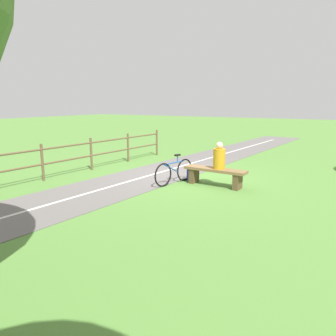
% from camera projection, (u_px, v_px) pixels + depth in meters
% --- Properties ---
extents(ground_plane, '(80.00, 80.00, 0.00)m').
position_uv_depth(ground_plane, '(186.00, 176.00, 10.54)').
color(ground_plane, '#548438').
extents(paved_path, '(5.44, 36.07, 0.02)m').
position_uv_depth(paved_path, '(60.00, 201.00, 7.85)').
color(paved_path, '#66605E').
rests_on(paved_path, ground_plane).
extents(path_centre_line, '(2.83, 31.89, 0.00)m').
position_uv_depth(path_centre_line, '(60.00, 201.00, 7.85)').
color(path_centre_line, silver).
rests_on(path_centre_line, paved_path).
extents(bench, '(1.85, 0.50, 0.52)m').
position_uv_depth(bench, '(215.00, 174.00, 9.28)').
color(bench, brown).
rests_on(bench, ground_plane).
extents(person_seated, '(0.35, 0.35, 0.77)m').
position_uv_depth(person_seated, '(219.00, 157.00, 9.12)').
color(person_seated, orange).
rests_on(person_seated, bench).
extents(bicycle, '(0.38, 1.62, 0.87)m').
position_uv_depth(bicycle, '(174.00, 172.00, 9.53)').
color(bicycle, black).
rests_on(bicycle, ground_plane).
extents(backpack, '(0.35, 0.35, 0.48)m').
position_uv_depth(backpack, '(192.00, 174.00, 9.86)').
color(backpack, navy).
rests_on(backpack, ground_plane).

